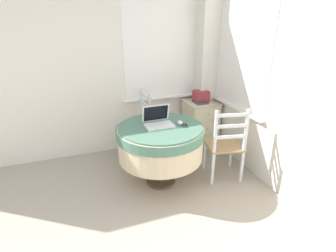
{
  "coord_description": "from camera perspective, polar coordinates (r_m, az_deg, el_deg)",
  "views": [
    {
      "loc": [
        0.19,
        -1.0,
        1.91
      ],
      "look_at": [
        1.23,
        1.8,
        0.68
      ],
      "focal_mm": 28.0,
      "sensor_mm": 36.0,
      "label": 1
    }
  ],
  "objects": [
    {
      "name": "dining_chair_near_right_window",
      "position": [
        3.32,
        12.32,
        -4.1
      ],
      "size": [
        0.5,
        0.51,
        0.96
      ],
      "color": "#A87F51",
      "rests_on": "ground_plane"
    },
    {
      "name": "dining_chair_near_back_window",
      "position": [
        3.82,
        -6.71,
        -0.09
      ],
      "size": [
        0.45,
        0.45,
        0.96
      ],
      "color": "#A87F51",
      "rests_on": "ground_plane"
    },
    {
      "name": "laptop",
      "position": [
        3.04,
        -2.17,
        1.09
      ],
      "size": [
        0.33,
        0.26,
        0.22
      ],
      "color": "white",
      "rests_on": "round_dining_table"
    },
    {
      "name": "corner_cabinet",
      "position": [
        4.2,
        7.01,
        0.66
      ],
      "size": [
        0.48,
        0.5,
        0.72
      ],
      "color": "beige",
      "rests_on": "ground_plane"
    },
    {
      "name": "round_dining_table",
      "position": [
        3.09,
        -1.65,
        -3.11
      ],
      "size": [
        1.03,
        1.03,
        0.75
      ],
      "color": "#4C3D2D",
      "rests_on": "ground_plane"
    },
    {
      "name": "corner_room_shell",
      "position": [
        3.04,
        2.05,
        10.46
      ],
      "size": [
        4.55,
        4.6,
        2.55
      ],
      "color": "white",
      "rests_on": "ground_plane"
    },
    {
      "name": "computer_mouse",
      "position": [
        3.07,
        2.6,
        0.74
      ],
      "size": [
        0.06,
        0.09,
        0.05
      ],
      "color": "white",
      "rests_on": "round_dining_table"
    },
    {
      "name": "cell_phone",
      "position": [
        3.04,
        3.71,
        0.15
      ],
      "size": [
        0.08,
        0.12,
        0.01
      ],
      "color": "#2D2D33",
      "rests_on": "round_dining_table"
    },
    {
      "name": "storage_box",
      "position": [
        4.07,
        7.18,
        6.49
      ],
      "size": [
        0.21,
        0.19,
        0.17
      ],
      "color": "#9E3338",
      "rests_on": "corner_cabinet"
    },
    {
      "name": "book_on_cabinet",
      "position": [
        4.01,
        7.04,
        5.21
      ],
      "size": [
        0.18,
        0.22,
        0.02
      ],
      "color": "#3F3F44",
      "rests_on": "corner_cabinet"
    }
  ]
}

